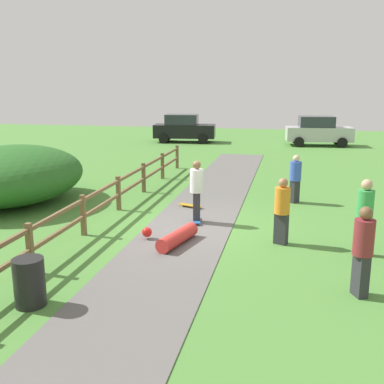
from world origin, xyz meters
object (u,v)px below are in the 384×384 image
(parked_car_silver, at_px, (318,131))
(skater_riding, at_px, (197,188))
(bush_large, at_px, (12,175))
(bystander_orange, at_px, (282,208))
(skateboard_loose, at_px, (190,205))
(trash_bin, at_px, (29,282))
(bystander_maroon, at_px, (363,247))
(bystander_blue, at_px, (295,177))
(bystander_green, at_px, (364,214))
(skater_fallen, at_px, (175,237))
(parked_car_black, at_px, (184,128))

(parked_car_silver, bearing_deg, skater_riding, -102.97)
(bush_large, distance_m, bystander_orange, 9.30)
(skater_riding, xyz_separation_m, skateboard_loose, (-0.53, 1.55, -0.94))
(trash_bin, distance_m, skater_riding, 6.00)
(trash_bin, bearing_deg, bystander_orange, 44.84)
(bush_large, height_order, bystander_orange, bush_large)
(bystander_maroon, bearing_deg, trash_bin, -164.17)
(bystander_orange, xyz_separation_m, bystander_blue, (0.34, 4.34, -0.04))
(parked_car_silver, bearing_deg, bystander_maroon, -90.79)
(skateboard_loose, height_order, bystander_orange, bystander_orange)
(bystander_orange, bearing_deg, bystander_maroon, -59.91)
(skateboard_loose, distance_m, bystander_green, 5.91)
(trash_bin, relative_size, bystander_orange, 0.53)
(bush_large, bearing_deg, skater_fallen, -24.51)
(trash_bin, height_order, bystander_blue, bystander_blue)
(bystander_green, distance_m, parked_car_black, 22.28)
(bystander_orange, bearing_deg, bystander_blue, 85.50)
(bystander_maroon, xyz_separation_m, parked_car_silver, (0.31, 22.63, -0.01))
(bush_large, bearing_deg, parked_car_silver, 58.42)
(bystander_orange, distance_m, bystander_maroon, 3.07)
(bystander_maroon, bearing_deg, skateboard_loose, 129.16)
(bystander_green, xyz_separation_m, parked_car_black, (-9.06, 20.35, -0.05))
(bush_large, relative_size, bystander_maroon, 3.08)
(bystander_orange, bearing_deg, parked_car_black, 109.77)
(bystander_orange, bearing_deg, skateboard_loose, 135.88)
(skater_fallen, bearing_deg, parked_car_black, 102.57)
(bystander_blue, relative_size, bystander_maroon, 0.93)
(skater_fallen, relative_size, skateboard_loose, 1.96)
(bystander_blue, bearing_deg, skateboard_loose, -156.19)
(bystander_blue, bearing_deg, bystander_orange, -94.50)
(bystander_green, xyz_separation_m, bystander_maroon, (-0.34, -2.28, -0.04))
(skater_fallen, distance_m, parked_car_silver, 21.08)
(skater_fallen, bearing_deg, parked_car_silver, 77.82)
(bush_large, distance_m, parked_car_black, 17.76)
(bush_large, distance_m, trash_bin, 8.13)
(skater_riding, relative_size, bystander_maroon, 1.03)
(bush_large, bearing_deg, parked_car_black, 84.10)
(bystander_orange, distance_m, bystander_green, 1.92)
(parked_car_silver, xyz_separation_m, parked_car_black, (-9.03, -0.00, 0.00))
(skater_riding, height_order, parked_car_black, parked_car_black)
(trash_bin, distance_m, bystander_blue, 9.87)
(bush_large, bearing_deg, skater_riding, -8.53)
(skater_fallen, distance_m, bystander_orange, 2.76)
(trash_bin, xyz_separation_m, skater_riding, (1.91, 5.66, 0.58))
(bystander_maroon, height_order, parked_car_black, parked_car_black)
(bush_large, distance_m, skater_fallen, 7.09)
(trash_bin, bearing_deg, parked_car_black, 96.64)
(bush_large, height_order, parked_car_silver, bush_large)
(bystander_green, bearing_deg, bystander_blue, 108.10)
(bush_large, height_order, bystander_maroon, bush_large)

